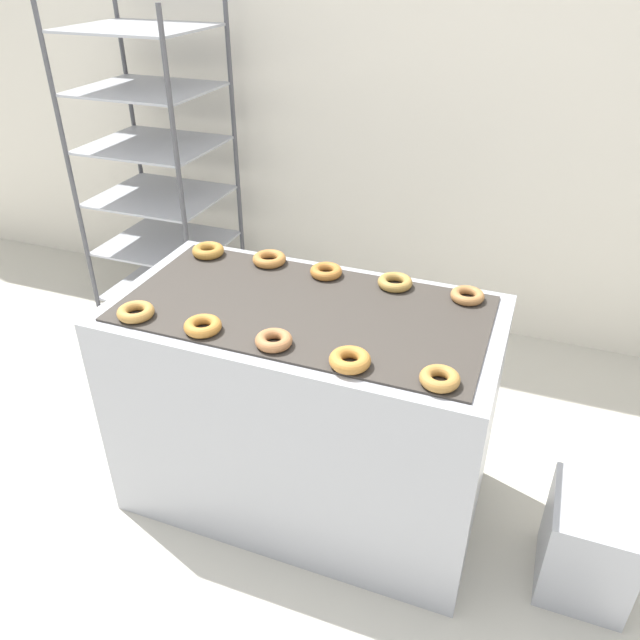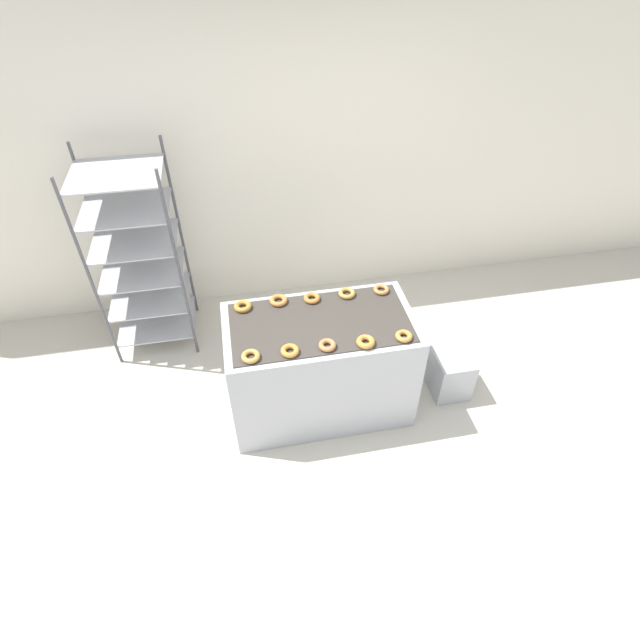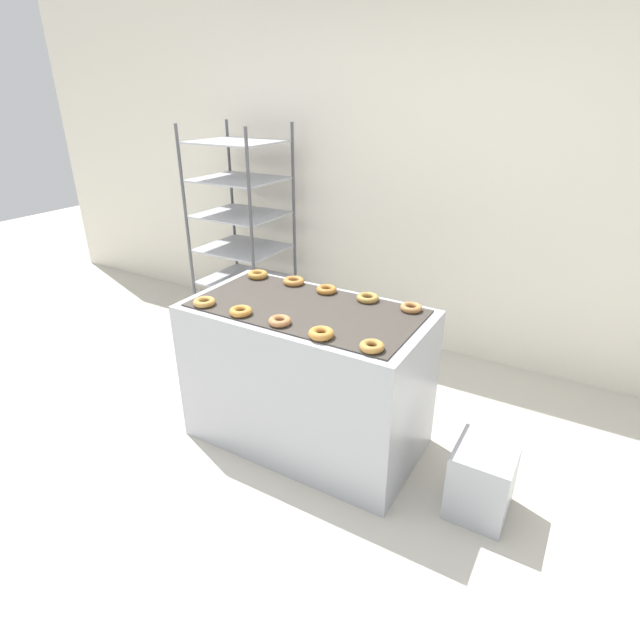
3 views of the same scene
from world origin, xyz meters
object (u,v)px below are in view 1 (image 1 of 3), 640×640
(donut_far_leftmost, at_px, (208,251))
(donut_near_center, at_px, (273,340))
(donut_near_leftmost, at_px, (136,312))
(baking_rack_cart, at_px, (157,171))
(donut_far_center, at_px, (326,271))
(donut_near_left, at_px, (203,326))
(donut_far_right, at_px, (395,282))
(glaze_bin, at_px, (588,544))
(donut_near_right, at_px, (350,360))
(donut_near_rightmost, at_px, (440,379))
(fryer_machine, at_px, (306,408))
(donut_far_rightmost, at_px, (467,296))
(donut_far_left, at_px, (269,259))

(donut_far_leftmost, bearing_deg, donut_near_center, -44.32)
(donut_near_leftmost, distance_m, donut_near_center, 0.49)
(baking_rack_cart, height_order, donut_far_center, baking_rack_cart)
(donut_far_leftmost, relative_size, donut_far_center, 1.05)
(donut_near_left, distance_m, donut_far_right, 0.69)
(glaze_bin, height_order, donut_near_right, donut_near_right)
(baking_rack_cart, distance_m, donut_near_rightmost, 2.19)
(donut_near_left, height_order, donut_far_leftmost, donut_far_leftmost)
(fryer_machine, xyz_separation_m, glaze_bin, (1.03, -0.05, -0.24))
(baking_rack_cart, xyz_separation_m, donut_far_rightmost, (1.76, -0.80, 0.01))
(donut_near_center, relative_size, donut_far_left, 0.90)
(donut_far_right, bearing_deg, donut_far_left, 178.67)
(donut_near_right, bearing_deg, glaze_bin, 14.91)
(baking_rack_cart, bearing_deg, donut_near_left, -51.79)
(fryer_machine, height_order, donut_near_left, donut_near_left)
(baking_rack_cart, xyz_separation_m, donut_far_center, (1.25, -0.80, 0.02))
(glaze_bin, height_order, donut_far_center, donut_far_center)
(donut_far_leftmost, bearing_deg, donut_near_rightmost, -26.44)
(donut_far_rightmost, bearing_deg, donut_near_leftmost, -153.45)
(donut_far_right, bearing_deg, glaze_bin, -21.05)
(donut_near_rightmost, xyz_separation_m, donut_far_leftmost, (-1.00, 0.50, 0.00))
(donut_near_right, xyz_separation_m, donut_far_left, (-0.49, 0.52, -0.00))
(donut_near_leftmost, xyz_separation_m, donut_near_rightmost, (0.99, -0.01, 0.00))
(donut_near_leftmost, height_order, donut_near_center, same)
(donut_near_rightmost, height_order, donut_far_center, same)
(glaze_bin, bearing_deg, donut_far_left, 166.19)
(baking_rack_cart, distance_m, donut_near_leftmost, 1.51)
(donut_near_left, bearing_deg, donut_far_leftmost, 117.77)
(baking_rack_cart, relative_size, donut_far_left, 13.31)
(donut_far_center, xyz_separation_m, donut_far_right, (0.26, 0.01, -0.00))
(donut_near_leftmost, height_order, donut_far_right, same)
(donut_near_center, distance_m, donut_far_center, 0.49)
(fryer_machine, distance_m, donut_far_right, 0.57)
(baking_rack_cart, height_order, donut_far_left, baking_rack_cart)
(donut_near_right, bearing_deg, donut_far_center, 117.18)
(glaze_bin, bearing_deg, donut_near_rightmost, -158.88)
(donut_near_leftmost, xyz_separation_m, donut_near_left, (0.25, 0.00, 0.00))
(fryer_machine, distance_m, donut_near_right, 0.57)
(baking_rack_cart, bearing_deg, fryer_machine, -39.75)
(glaze_bin, distance_m, donut_near_rightmost, 0.89)
(donut_far_rightmost, bearing_deg, donut_far_left, 178.68)
(fryer_machine, relative_size, donut_far_center, 11.20)
(baking_rack_cart, xyz_separation_m, donut_far_left, (1.01, -0.79, 0.02))
(donut_far_center, distance_m, donut_far_rightmost, 0.51)
(donut_near_center, bearing_deg, donut_far_left, 116.02)
(glaze_bin, relative_size, donut_far_left, 2.91)
(baking_rack_cart, xyz_separation_m, donut_near_rightmost, (1.76, -1.30, 0.02))
(glaze_bin, relative_size, donut_near_left, 3.11)
(donut_near_right, bearing_deg, donut_near_left, 178.33)
(fryer_machine, height_order, donut_far_left, donut_far_left)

